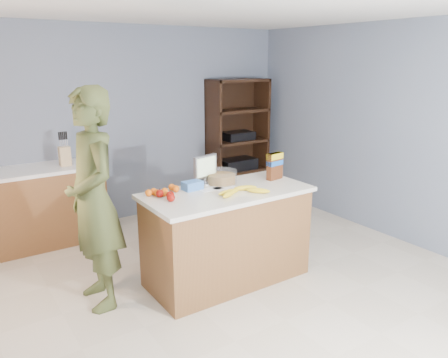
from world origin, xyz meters
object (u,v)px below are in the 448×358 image
counter_peninsula (227,239)px  person (94,200)px  cereal_box (275,164)px  tv (205,168)px  shelving_unit (236,143)px

counter_peninsula → person: size_ratio=0.83×
person → cereal_box: 1.79m
person → cereal_box: bearing=82.9°
tv → cereal_box: size_ratio=1.04×
counter_peninsula → shelving_unit: shelving_unit is taller
tv → cereal_box: bearing=-20.7°
shelving_unit → tv: bearing=-132.5°
counter_peninsula → tv: 0.72m
counter_peninsula → cereal_box: bearing=5.8°
counter_peninsula → cereal_box: cereal_box is taller
person → cereal_box: size_ratio=6.96×
counter_peninsula → shelving_unit: (1.55, 2.05, 0.45)m
counter_peninsula → shelving_unit: bearing=52.9°
counter_peninsula → cereal_box: (0.62, 0.06, 0.64)m
shelving_unit → cereal_box: (-0.93, -1.99, 0.19)m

